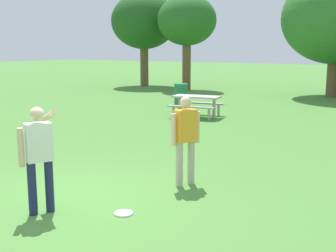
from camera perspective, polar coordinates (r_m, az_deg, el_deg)
ground_plane at (r=7.51m, az=-12.69°, el=-9.49°), size 120.00×120.00×0.00m
person_thrower at (r=7.91m, az=2.29°, el=-1.15°), size 0.36×0.56×1.64m
person_catcher at (r=6.84m, az=-16.50°, el=-3.23°), size 0.59×0.80×1.64m
frisbee at (r=6.82m, az=-5.83°, el=-11.25°), size 0.29×0.29×0.03m
picnic_table_near at (r=15.85m, az=3.74°, el=3.20°), size 1.91×1.68×0.77m
trash_can_beside_table at (r=18.90m, az=1.68°, el=4.12°), size 0.59×0.59×0.96m
tree_tall_left at (r=28.68m, az=-3.16°, el=13.44°), size 4.16×4.16×5.90m
tree_broad_center at (r=26.05m, az=2.48°, el=13.51°), size 3.43×3.43×5.49m
tree_far_right at (r=23.74m, az=21.11°, el=12.98°), size 5.36×5.36×6.20m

